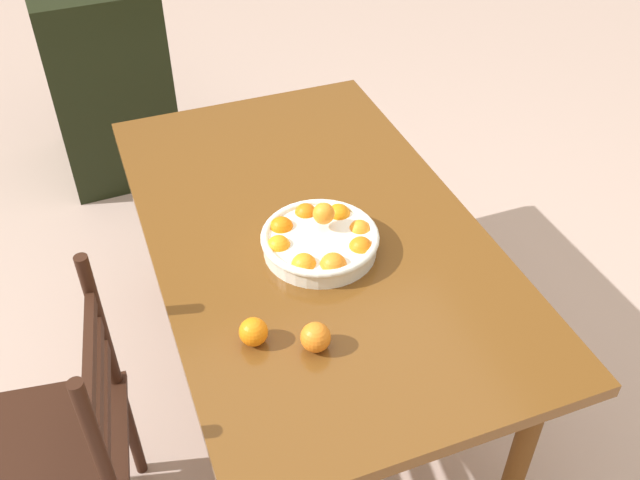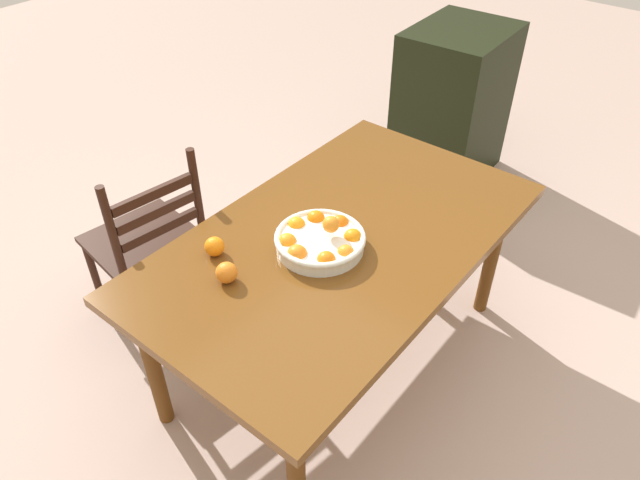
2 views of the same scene
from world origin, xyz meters
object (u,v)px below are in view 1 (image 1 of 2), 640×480
object	(u,v)px
chair_near_window	(59,449)
orange_loose_1	(254,332)
fruit_bowl	(320,240)
orange_loose_0	(316,337)
cabinet	(105,75)
dining_table	(312,245)

from	to	relation	value
chair_near_window	orange_loose_1	world-z (taller)	chair_near_window
chair_near_window	fruit_bowl	size ratio (longest dim) A/B	2.73
fruit_bowl	orange_loose_0	bearing A→B (deg)	157.55
chair_near_window	cabinet	world-z (taller)	cabinet
chair_near_window	orange_loose_0	xyz separation A→B (m)	(-0.13, -0.68, 0.31)
dining_table	cabinet	distance (m)	1.81
chair_near_window	orange_loose_1	xyz separation A→B (m)	(-0.06, -0.54, 0.31)
cabinet	orange_loose_1	xyz separation A→B (m)	(-2.13, -0.14, 0.29)
chair_near_window	orange_loose_0	bearing A→B (deg)	87.06
orange_loose_0	dining_table	bearing A→B (deg)	-19.26
chair_near_window	cabinet	size ratio (longest dim) A/B	0.98
cabinet	orange_loose_0	bearing A→B (deg)	-175.08
dining_table	fruit_bowl	xyz separation A→B (m)	(-0.11, 0.02, 0.11)
dining_table	chair_near_window	bearing A→B (deg)	111.31
orange_loose_0	chair_near_window	bearing A→B (deg)	79.18
dining_table	fruit_bowl	world-z (taller)	fruit_bowl
chair_near_window	fruit_bowl	bearing A→B (deg)	112.65
orange_loose_0	orange_loose_1	bearing A→B (deg)	62.06
dining_table	cabinet	world-z (taller)	cabinet
cabinet	fruit_bowl	bearing A→B (deg)	-169.47
cabinet	fruit_bowl	world-z (taller)	cabinet
fruit_bowl	orange_loose_0	xyz separation A→B (m)	(-0.35, 0.14, -0.00)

